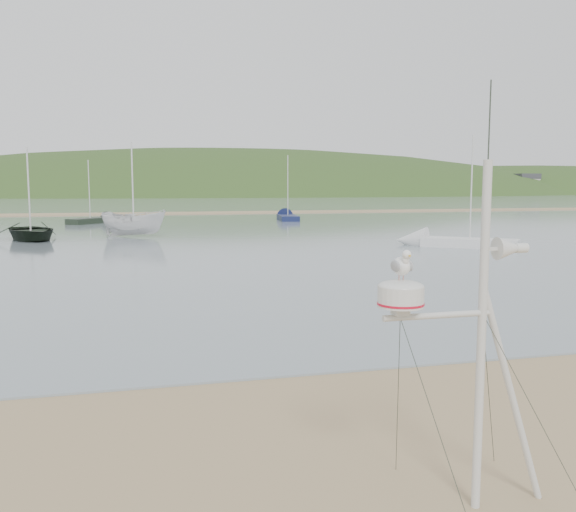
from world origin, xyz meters
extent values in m
cube|color=slate|center=(0.00, 132.00, 0.02)|extent=(560.00, 256.00, 0.04)
cube|color=#8F7653|center=(0.00, 70.00, 0.07)|extent=(560.00, 7.00, 0.07)
ellipsoid|color=#253D19|center=(40.00, 235.00, -22.00)|extent=(400.00, 180.00, 80.00)
ellipsoid|color=#253D19|center=(180.00, 235.00, -15.40)|extent=(300.00, 135.00, 56.00)
cube|color=beige|center=(-36.00, 196.00, 4.00)|extent=(8.40, 6.30, 8.00)
cube|color=beige|center=(-10.00, 196.00, 4.00)|extent=(8.40, 6.30, 8.00)
cube|color=beige|center=(16.00, 196.00, 4.00)|extent=(8.40, 6.30, 8.00)
cube|color=beige|center=(42.00, 196.00, 4.00)|extent=(8.40, 6.30, 8.00)
cube|color=beige|center=(68.00, 196.00, 4.00)|extent=(8.40, 6.30, 8.00)
cube|color=beige|center=(94.00, 196.00, 4.00)|extent=(8.40, 6.30, 8.00)
cube|color=beige|center=(120.00, 196.00, 4.00)|extent=(8.40, 6.30, 8.00)
cube|color=beige|center=(146.00, 196.00, 4.00)|extent=(8.40, 6.30, 8.00)
cylinder|color=beige|center=(3.99, -0.82, 1.86)|extent=(0.09, 0.09, 3.72)
cylinder|color=beige|center=(4.38, -0.82, 1.21)|extent=(0.86, 0.07, 2.44)
cylinder|color=beige|center=(3.47, -0.82, 2.14)|extent=(1.21, 0.07, 0.07)
cylinder|color=#2D382D|center=(3.99, -0.82, 4.09)|extent=(0.01, 0.01, 0.84)
cube|color=beige|center=(3.06, -0.82, 2.21)|extent=(0.15, 0.15, 0.08)
cylinder|color=silver|center=(3.06, -0.82, 2.35)|extent=(0.46, 0.46, 0.20)
cylinder|color=red|center=(3.06, -0.82, 2.28)|extent=(0.47, 0.47, 0.02)
ellipsoid|color=silver|center=(3.06, -0.82, 2.45)|extent=(0.46, 0.46, 0.13)
cone|color=silver|center=(4.25, -0.82, 2.81)|extent=(0.24, 0.24, 0.24)
cylinder|color=silver|center=(4.41, -0.82, 2.81)|extent=(0.13, 0.10, 0.10)
cube|color=beige|center=(4.08, -0.82, 2.81)|extent=(0.19, 0.04, 0.04)
cylinder|color=tan|center=(3.03, -0.82, 2.55)|extent=(0.01, 0.01, 0.07)
cylinder|color=tan|center=(3.08, -0.82, 2.55)|extent=(0.01, 0.01, 0.07)
ellipsoid|color=white|center=(3.06, -0.82, 2.66)|extent=(0.16, 0.25, 0.19)
ellipsoid|color=#94969B|center=(2.99, -0.83, 2.66)|extent=(0.05, 0.20, 0.12)
ellipsoid|color=#94969B|center=(3.13, -0.83, 2.66)|extent=(0.05, 0.20, 0.12)
cone|color=white|center=(3.06, -0.69, 2.64)|extent=(0.08, 0.07, 0.08)
ellipsoid|color=white|center=(3.06, -0.91, 2.74)|extent=(0.08, 0.08, 0.11)
sphere|color=white|center=(3.06, -0.94, 2.79)|extent=(0.09, 0.09, 0.09)
cone|color=gold|center=(3.06, -0.98, 2.78)|extent=(0.02, 0.05, 0.02)
imported|color=black|center=(-5.69, 34.77, 2.80)|extent=(4.09, 2.46, 5.52)
imported|color=silver|center=(0.63, 35.85, 2.40)|extent=(2.44, 2.42, 4.72)
cube|color=black|center=(-3.14, 51.74, 0.29)|extent=(4.12, 4.68, 0.50)
cone|color=black|center=(-1.27, 54.13, 0.29)|extent=(2.22, 2.24, 1.52)
cylinder|color=beige|center=(-3.14, 51.74, 3.15)|extent=(0.08, 0.08, 5.22)
cube|color=silver|center=(18.69, 23.79, 0.29)|extent=(5.01, 4.58, 0.50)
cone|color=silver|center=(16.16, 25.91, 0.29)|extent=(2.44, 2.42, 1.65)
cylinder|color=beige|center=(18.69, 23.79, 3.38)|extent=(0.08, 0.08, 5.67)
cube|color=#121940|center=(15.60, 52.38, 0.29)|extent=(2.43, 5.56, 0.50)
cone|color=#121940|center=(16.06, 55.78, 0.29)|extent=(1.96, 2.10, 1.72)
cylinder|color=beige|center=(15.60, 52.38, 3.49)|extent=(0.08, 0.08, 5.91)
camera|label=1|loc=(0.46, -6.35, 3.45)|focal=38.00mm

